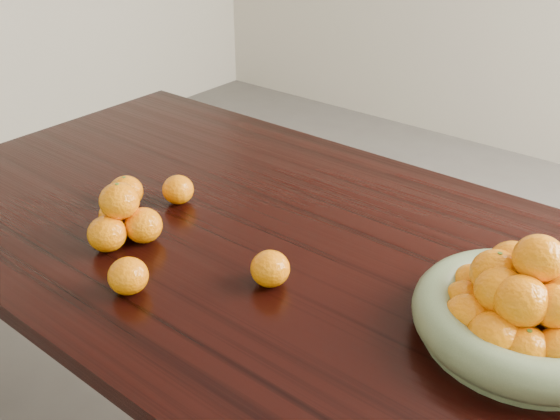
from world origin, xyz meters
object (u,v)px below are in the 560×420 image
Objects in this scene: fruit_bowl at (525,310)px; orange_pyramid at (122,218)px; loose_orange_0 at (126,192)px; dining_table at (303,282)px.

fruit_bowl reaches higher than orange_pyramid.
loose_orange_0 is (-0.11, 0.10, -0.02)m from orange_pyramid.
orange_pyramid reaches higher than dining_table.
orange_pyramid is at bearing -164.23° from fruit_bowl.
fruit_bowl is at bearing 15.77° from orange_pyramid.
dining_table is 0.46m from loose_orange_0.
fruit_bowl reaches higher than loose_orange_0.
fruit_bowl is at bearing 0.04° from dining_table.
orange_pyramid reaches higher than loose_orange_0.
dining_table is 12.89× the size of orange_pyramid.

